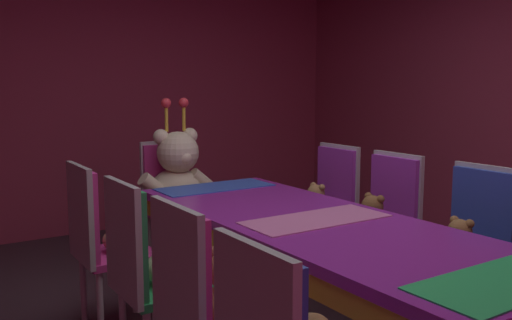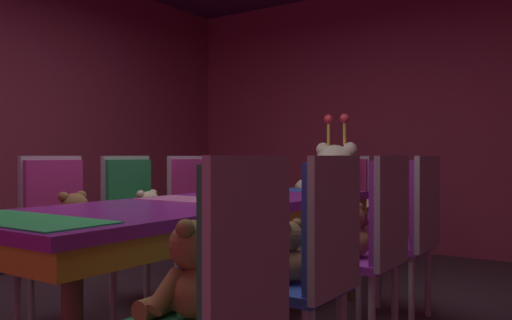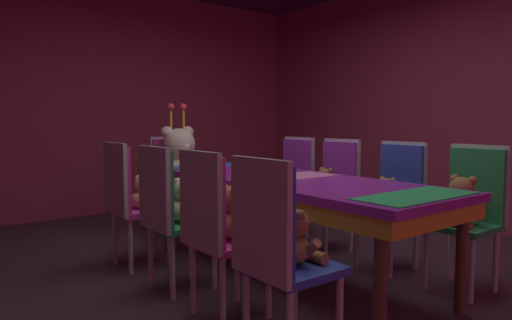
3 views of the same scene
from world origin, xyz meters
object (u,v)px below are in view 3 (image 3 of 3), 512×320
at_px(chair_right_2, 335,183).
at_px(chair_right_0, 472,202).
at_px(teddy_left_0, 296,240).
at_px(chair_right_3, 293,176).
at_px(teddy_right_1, 386,196).
at_px(chair_left_2, 165,204).
at_px(chair_left_1, 212,219).
at_px(chair_left_0, 273,241).
at_px(teddy_right_3, 282,180).
at_px(teddy_right_0, 461,204).
at_px(teddy_left_3, 143,194).
at_px(teddy_left_2, 184,203).
at_px(throne_chair, 172,174).
at_px(banquet_table, 288,189).
at_px(teddy_right_2, 324,186).
at_px(teddy_left_1, 233,216).
at_px(chair_right_1, 397,191).
at_px(chair_left_3, 126,193).
at_px(king_teddy_bear, 180,162).

bearing_deg(chair_right_2, chair_right_0, 90.45).
relative_size(teddy_left_0, chair_right_3, 0.30).
bearing_deg(teddy_right_1, chair_right_3, -97.00).
xyz_separation_m(chair_left_2, teddy_right_1, (1.56, -0.60, -0.03)).
bearing_deg(chair_left_1, chair_left_0, -93.12).
bearing_deg(teddy_right_3, teddy_right_0, 89.86).
height_order(teddy_left_3, chair_right_2, chair_right_2).
bearing_deg(chair_left_0, teddy_left_0, -0.00).
height_order(teddy_left_2, chair_right_3, chair_right_3).
xyz_separation_m(chair_right_3, throne_chair, (-0.87, 0.89, 0.00)).
distance_m(banquet_table, teddy_left_0, 1.15).
relative_size(chair_right_0, teddy_right_0, 2.83).
distance_m(teddy_left_0, teddy_right_1, 1.56).
bearing_deg(teddy_right_2, chair_left_2, 1.91).
distance_m(banquet_table, teddy_left_2, 0.75).
bearing_deg(teddy_left_1, teddy_right_1, -0.57).
bearing_deg(teddy_left_3, teddy_right_1, -40.62).
bearing_deg(chair_right_1, teddy_left_1, -0.52).
bearing_deg(throne_chair, teddy_left_1, -18.32).
relative_size(teddy_left_3, chair_right_1, 0.28).
xyz_separation_m(chair_left_0, chair_left_1, (0.03, 0.58, 0.00)).
distance_m(chair_left_2, teddy_right_0, 1.97).
bearing_deg(teddy_left_3, teddy_left_2, -88.35).
height_order(chair_left_3, teddy_right_1, chair_left_3).
bearing_deg(banquet_table, teddy_left_3, 128.12).
bearing_deg(chair_left_3, teddy_left_2, -75.85).
xyz_separation_m(teddy_left_1, throne_chair, (0.69, 2.10, -0.00)).
height_order(teddy_left_0, teddy_right_3, teddy_left_0).
relative_size(teddy_left_2, teddy_right_2, 1.07).
relative_size(chair_left_1, chair_right_3, 1.00).
height_order(teddy_right_0, teddy_right_1, teddy_right_0).
bearing_deg(chair_left_0, teddy_right_1, 19.46).
xyz_separation_m(chair_left_3, king_teddy_bear, (0.86, 0.71, 0.14)).
bearing_deg(teddy_left_1, teddy_right_2, 24.14).
distance_m(chair_right_1, teddy_right_3, 1.23).
bearing_deg(teddy_right_3, chair_right_1, 96.27).
bearing_deg(teddy_right_1, teddy_right_0, 90.34).
bearing_deg(chair_right_0, chair_right_2, -89.55).
bearing_deg(throne_chair, teddy_right_2, 26.13).
distance_m(chair_left_2, teddy_right_3, 1.69).
relative_size(teddy_right_0, chair_right_3, 0.35).
bearing_deg(throne_chair, chair_right_0, 17.82).
height_order(teddy_right_1, king_teddy_bear, king_teddy_bear).
bearing_deg(chair_right_3, chair_left_3, -0.39).
height_order(banquet_table, chair_left_3, chair_left_3).
height_order(chair_left_3, chair_right_2, same).
distance_m(chair_right_0, teddy_right_3, 1.83).
relative_size(chair_left_3, chair_right_1, 1.00).
bearing_deg(chair_right_0, chair_right_3, -89.98).
bearing_deg(chair_left_3, teddy_right_1, -37.97).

